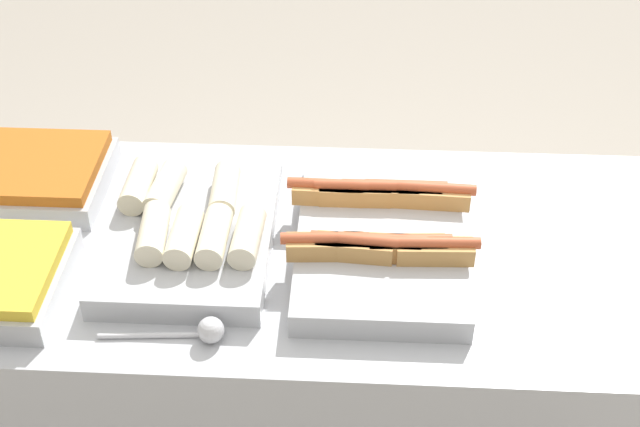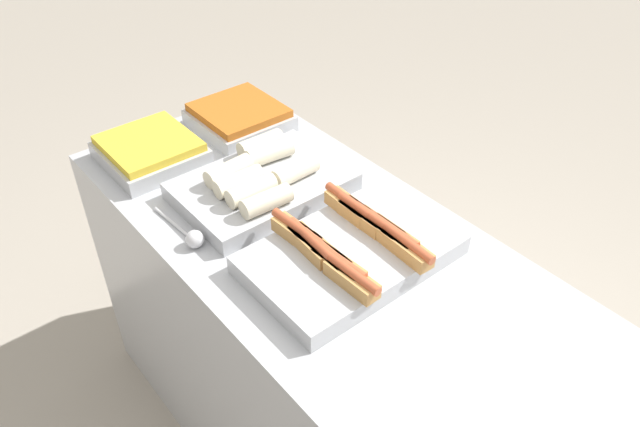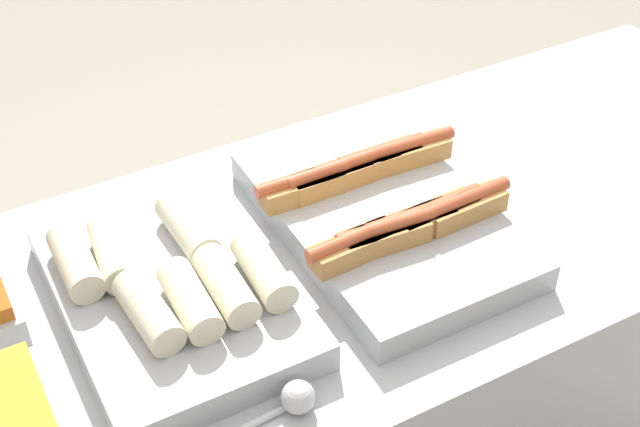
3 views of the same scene
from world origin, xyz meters
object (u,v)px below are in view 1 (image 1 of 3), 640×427
object	(u,v)px
tray_hotdogs	(380,233)
tray_side_back	(39,176)
tray_wraps	(191,227)
serving_spoon_near	(201,331)

from	to	relation	value
tray_hotdogs	tray_side_back	world-z (taller)	tray_hotdogs
tray_hotdogs	tray_wraps	world-z (taller)	tray_wraps
tray_wraps	serving_spoon_near	bearing A→B (deg)	-77.09
tray_hotdogs	tray_wraps	xyz separation A→B (m)	(-0.36, -0.00, -0.00)
tray_wraps	tray_side_back	distance (m)	0.38
tray_wraps	serving_spoon_near	distance (m)	0.26
serving_spoon_near	tray_side_back	bearing A→B (deg)	134.45
tray_wraps	tray_side_back	size ratio (longest dim) A/B	1.65
tray_wraps	serving_spoon_near	world-z (taller)	tray_wraps
tray_hotdogs	serving_spoon_near	xyz separation A→B (m)	(-0.30, -0.26, -0.02)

